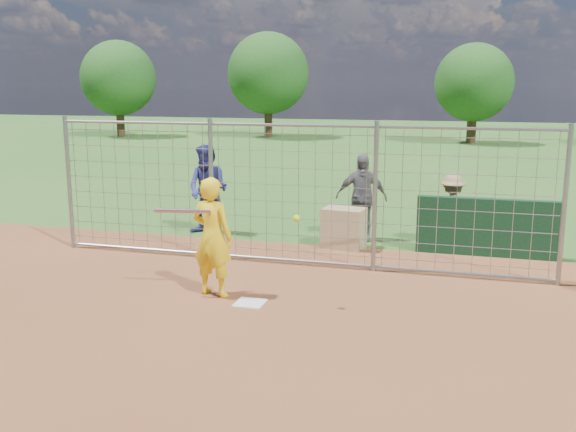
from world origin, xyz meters
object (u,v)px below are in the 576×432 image
(batter, at_px, (212,237))
(bystander_c, at_px, (452,210))
(equipment_bin, at_px, (344,228))
(bystander_b, at_px, (361,197))
(bystander_a, at_px, (208,190))

(batter, height_order, bystander_c, batter)
(equipment_bin, bearing_deg, batter, -104.35)
(batter, height_order, equipment_bin, batter)
(bystander_b, bearing_deg, equipment_bin, -111.01)
(batter, xyz_separation_m, bystander_b, (1.58, 4.20, -0.02))
(batter, relative_size, bystander_c, 1.27)
(bystander_a, bearing_deg, equipment_bin, 0.93)
(batter, relative_size, bystander_b, 1.02)
(equipment_bin, bearing_deg, bystander_b, 81.88)
(bystander_b, distance_m, bystander_c, 1.84)
(bystander_a, height_order, bystander_b, bystander_a)
(batter, height_order, bystander_b, batter)
(bystander_b, xyz_separation_m, bystander_c, (1.83, 0.00, -0.18))
(batter, distance_m, bystander_c, 5.41)
(bystander_a, distance_m, bystander_c, 5.09)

